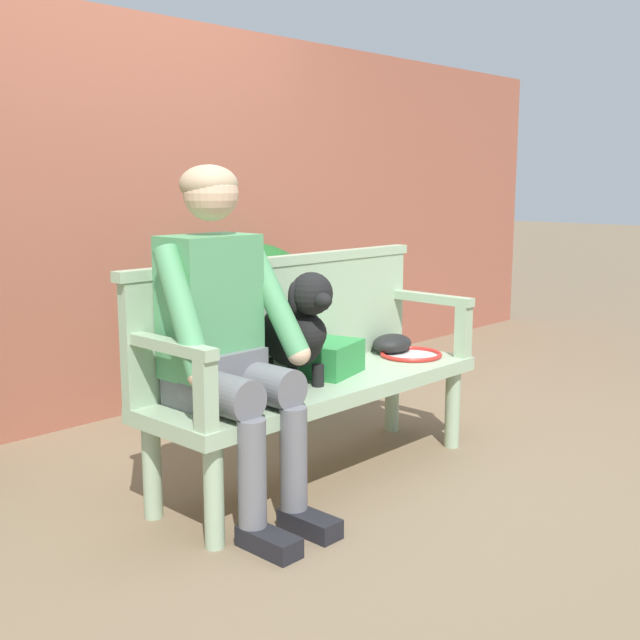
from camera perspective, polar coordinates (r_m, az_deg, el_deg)
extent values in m
plane|color=#7A664C|center=(3.43, 0.00, -11.26)|extent=(40.00, 40.00, 0.00)
cube|color=#9E5642|center=(4.41, -14.93, 7.14)|extent=(8.00, 0.30, 2.10)
ellipsoid|color=#1E5B23|center=(4.54, -5.25, -0.10)|extent=(1.04, 0.76, 0.90)
cube|color=#9EB793|center=(3.31, 0.00, -4.78)|extent=(1.60, 0.48, 0.06)
cylinder|color=#9EB793|center=(2.79, -7.63, -12.44)|extent=(0.07, 0.07, 0.37)
cylinder|color=#9EB793|center=(3.80, 9.50, -6.31)|extent=(0.07, 0.07, 0.37)
cylinder|color=#9EB793|center=(3.06, -11.98, -10.50)|extent=(0.07, 0.07, 0.37)
cylinder|color=#9EB793|center=(4.00, 5.20, -5.37)|extent=(0.07, 0.07, 0.37)
cube|color=#9EB793|center=(3.40, -2.58, 0.09)|extent=(1.60, 0.05, 0.46)
cube|color=#9EB793|center=(3.36, -2.62, 4.29)|extent=(1.64, 0.06, 0.04)
cube|color=#9EB793|center=(2.63, -8.22, -5.41)|extent=(0.06, 0.06, 0.24)
cube|color=#9EB793|center=(2.75, -10.90, -1.80)|extent=(0.06, 0.48, 0.04)
cube|color=#9EB793|center=(3.74, 10.26, -0.85)|extent=(0.06, 0.06, 0.24)
cube|color=#9EB793|center=(3.83, 7.81, 1.59)|extent=(0.06, 0.48, 0.04)
cube|color=black|center=(2.80, -3.71, -15.63)|extent=(0.10, 0.24, 0.07)
cylinder|color=slate|center=(2.76, -4.91, -10.90)|extent=(0.10, 0.10, 0.38)
cylinder|color=slate|center=(2.80, -7.12, -5.29)|extent=(0.15, 0.31, 0.15)
cube|color=black|center=(2.92, -0.75, -14.43)|extent=(0.10, 0.24, 0.07)
cylinder|color=slate|center=(2.89, -1.92, -9.90)|extent=(0.10, 0.10, 0.38)
cylinder|color=slate|center=(2.92, -4.10, -4.56)|extent=(0.15, 0.31, 0.15)
cube|color=slate|center=(2.97, -7.56, -4.00)|extent=(0.32, 0.24, 0.20)
cube|color=#519960|center=(2.93, -7.92, 1.00)|extent=(0.34, 0.22, 0.52)
cylinder|color=#519960|center=(2.71, -9.85, 0.65)|extent=(0.14, 0.32, 0.45)
sphere|color=#DBB28E|center=(2.65, -8.57, -3.94)|extent=(0.09, 0.09, 0.09)
cylinder|color=#519960|center=(2.98, -3.40, 1.61)|extent=(0.14, 0.32, 0.45)
sphere|color=#DBB28E|center=(2.95, -1.54, -2.41)|extent=(0.09, 0.09, 0.09)
sphere|color=#DBB28E|center=(2.88, -7.87, 9.03)|extent=(0.20, 0.20, 0.20)
ellipsoid|color=tan|center=(2.89, -8.01, 9.63)|extent=(0.21, 0.21, 0.14)
cylinder|color=black|center=(3.12, -2.05, -4.29)|extent=(0.05, 0.05, 0.09)
cylinder|color=black|center=(3.18, -0.14, -4.00)|extent=(0.05, 0.05, 0.09)
cylinder|color=black|center=(3.29, -3.81, -3.55)|extent=(0.05, 0.05, 0.09)
cylinder|color=black|center=(3.35, -1.96, -3.29)|extent=(0.05, 0.05, 0.09)
ellipsoid|color=black|center=(3.20, -2.02, -1.03)|extent=(0.30, 0.38, 0.27)
sphere|color=black|center=(3.10, -0.94, -0.97)|extent=(0.16, 0.16, 0.16)
sphere|color=black|center=(3.04, -0.62, 1.91)|extent=(0.17, 0.17, 0.17)
ellipsoid|color=black|center=(2.98, 0.13, 1.42)|extent=(0.09, 0.11, 0.06)
ellipsoid|color=black|center=(3.02, -1.88, 1.62)|extent=(0.06, 0.05, 0.12)
ellipsoid|color=black|center=(3.09, 0.39, 1.83)|extent=(0.06, 0.05, 0.12)
sphere|color=black|center=(3.33, -3.40, 0.32)|extent=(0.08, 0.08, 0.08)
torus|color=red|center=(3.75, 6.56, -2.45)|extent=(0.40, 0.40, 0.02)
cylinder|color=silver|center=(3.75, 6.55, -2.56)|extent=(0.25, 0.25, 0.00)
cube|color=red|center=(3.90, 5.75, -1.89)|extent=(0.07, 0.08, 0.02)
cylinder|color=black|center=(4.03, 5.11, -1.49)|extent=(0.15, 0.20, 0.03)
ellipsoid|color=black|center=(3.80, 5.20, -1.70)|extent=(0.24, 0.19, 0.09)
cube|color=#2D8E42|center=(3.37, 0.73, -2.74)|extent=(0.32, 0.27, 0.14)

